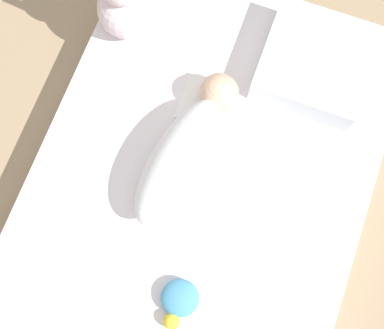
{
  "coord_description": "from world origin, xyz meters",
  "views": [
    {
      "loc": [
        0.42,
        0.11,
        1.81
      ],
      "look_at": [
        0.01,
        -0.04,
        0.19
      ],
      "focal_mm": 50.0,
      "sensor_mm": 36.0,
      "label": 1
    }
  ],
  "objects_px": {
    "swaddled_baby": "(185,151)",
    "pillow": "(314,64)",
    "bunny_plush": "(125,3)",
    "turtle_plush": "(179,301)"
  },
  "relations": [
    {
      "from": "pillow",
      "to": "bunny_plush",
      "type": "relative_size",
      "value": 0.86
    },
    {
      "from": "pillow",
      "to": "turtle_plush",
      "type": "xyz_separation_m",
      "value": [
        0.87,
        -0.16,
        -0.02
      ]
    },
    {
      "from": "turtle_plush",
      "to": "swaddled_baby",
      "type": "bearing_deg",
      "value": -162.04
    },
    {
      "from": "pillow",
      "to": "turtle_plush",
      "type": "height_order",
      "value": "pillow"
    },
    {
      "from": "bunny_plush",
      "to": "turtle_plush",
      "type": "bearing_deg",
      "value": 30.73
    },
    {
      "from": "swaddled_baby",
      "to": "turtle_plush",
      "type": "bearing_deg",
      "value": -152.86
    },
    {
      "from": "swaddled_baby",
      "to": "pillow",
      "type": "distance_m",
      "value": 0.53
    },
    {
      "from": "swaddled_baby",
      "to": "pillow",
      "type": "bearing_deg",
      "value": -25.02
    },
    {
      "from": "pillow",
      "to": "turtle_plush",
      "type": "bearing_deg",
      "value": -10.27
    },
    {
      "from": "pillow",
      "to": "bunny_plush",
      "type": "distance_m",
      "value": 0.65
    }
  ]
}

